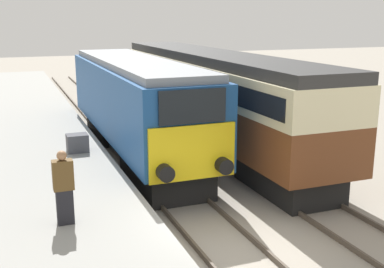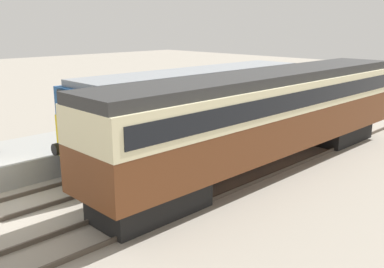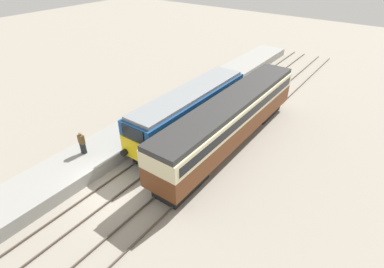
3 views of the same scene
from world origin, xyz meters
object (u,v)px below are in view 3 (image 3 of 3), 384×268
object	(u,v)px
locomotive	(190,111)
passenger_carriage	(231,117)
luggage_crate	(152,120)
person_on_platform	(82,143)

from	to	relation	value
locomotive	passenger_carriage	distance (m)	3.46
passenger_carriage	locomotive	bearing A→B (deg)	-170.72
passenger_carriage	luggage_crate	size ratio (longest dim) A/B	23.62
locomotive	person_on_platform	size ratio (longest dim) A/B	7.53
passenger_carriage	luggage_crate	xyz separation A→B (m)	(-5.88, -2.30, -1.17)
locomotive	luggage_crate	distance (m)	3.16
passenger_carriage	person_on_platform	size ratio (longest dim) A/B	9.90
passenger_carriage	luggage_crate	world-z (taller)	passenger_carriage
person_on_platform	luggage_crate	world-z (taller)	person_on_platform
luggage_crate	passenger_carriage	bearing A→B (deg)	21.40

